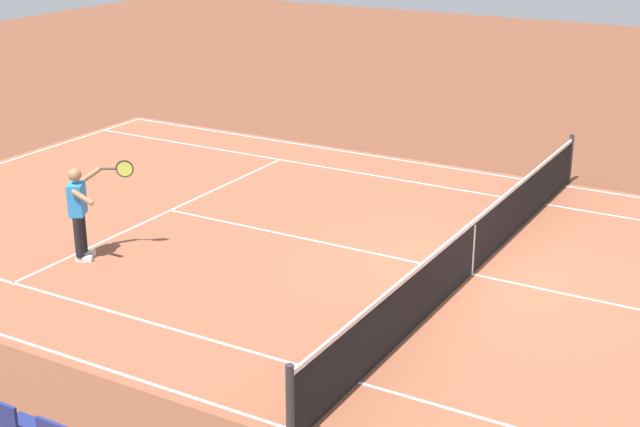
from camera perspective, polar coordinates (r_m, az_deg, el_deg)
ground_plane at (r=15.79m, az=9.30°, el=-3.70°), size 60.00×60.00×0.00m
court_slab at (r=15.79m, az=9.30°, el=-3.70°), size 24.20×11.40×0.00m
court_line_markings at (r=15.79m, az=9.30°, el=-3.69°), size 23.85×11.05×0.01m
tennis_net at (r=15.61m, az=9.40°, el=-2.05°), size 0.10×11.70×1.08m
tennis_player_near at (r=16.42m, az=-14.56°, el=0.31°), size 0.85×1.01×1.70m
tennis_ball at (r=14.89m, az=6.20°, el=-4.91°), size 0.07×0.07×0.07m
spectator_chair_3 at (r=11.11m, az=-18.41°, el=-12.31°), size 0.44×0.44×0.88m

